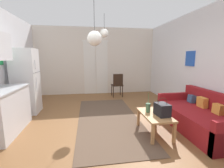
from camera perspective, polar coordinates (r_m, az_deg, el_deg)
The scene contains 13 objects.
ground_plane at distance 3.55m, azimuth -1.92°, elevation -16.90°, with size 5.48×7.63×0.10m, color brown.
wall_back at distance 6.73m, azimuth -5.75°, elevation 8.12°, with size 5.08×0.13×2.74m.
wall_right at distance 4.26m, azimuth 33.61°, elevation 5.85°, with size 0.12×7.23×2.74m.
area_rug at distance 4.08m, azimuth -1.33°, elevation -12.36°, with size 1.48×3.44×0.01m, color brown.
couch at distance 3.96m, azimuth 29.64°, elevation -10.44°, with size 0.95×1.95×0.79m.
coffee_table at distance 3.35m, azimuth 15.17°, elevation -11.30°, with size 0.49×0.88×0.42m.
bamboo_vase at distance 3.36m, azimuth 12.89°, elevation -8.32°, with size 0.09×0.09×0.41m.
handbag at distance 3.24m, azimuth 17.67°, elevation -8.72°, with size 0.24×0.32×0.36m.
refrigerator at distance 4.90m, azimuth -28.63°, elevation 0.82°, with size 0.62×0.61×1.77m.
kitchen_counter at distance 3.83m, azimuth -35.35°, elevation -3.73°, with size 0.61×1.33×2.04m.
accent_chair at distance 6.15m, azimuth 1.97°, elevation 0.04°, with size 0.43×0.42×0.91m.
pendant_lamp_near at distance 3.31m, azimuth -6.33°, elevation 16.03°, with size 0.30×0.30×0.98m.
pendant_lamp_far at distance 4.71m, azimuth -2.81°, elevation 17.89°, with size 0.24×0.24×0.65m.
Camera 1 is at (-0.38, -3.15, 1.53)m, focal length 25.31 mm.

